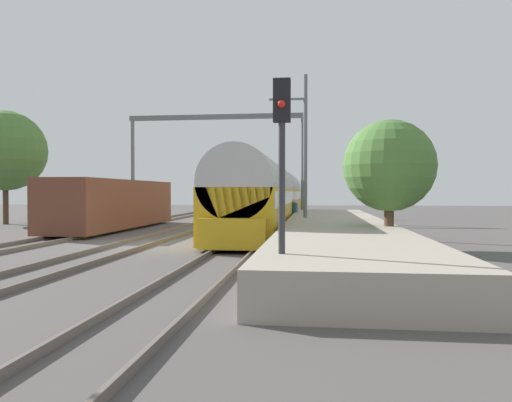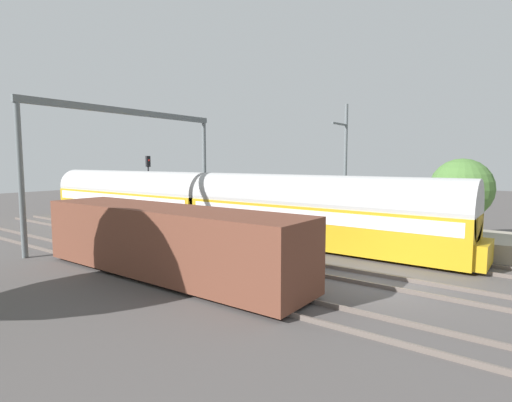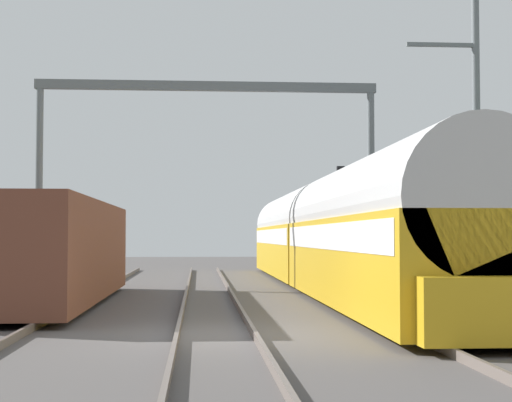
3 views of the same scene
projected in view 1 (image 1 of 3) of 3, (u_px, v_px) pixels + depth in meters
ground at (143, 244)px, 20.68m from camera, size 120.00×120.00×0.00m
track_far_west at (46, 240)px, 21.20m from camera, size 1.52×60.00×0.16m
track_west at (143, 242)px, 20.68m from camera, size 1.52×60.00×0.16m
track_east at (244, 243)px, 20.16m from camera, size 1.52×60.00×0.16m
platform at (336, 231)px, 21.68m from camera, size 4.40×28.00×0.90m
passenger_train at (273, 195)px, 33.38m from camera, size 2.93×32.85×3.82m
freight_car at (115, 204)px, 28.53m from camera, size 2.80×13.00×2.70m
person_crossing at (294, 210)px, 30.72m from camera, size 0.46×0.37×1.73m
railway_signal_near at (282, 156)px, 10.13m from camera, size 0.36×0.30×4.53m
railway_signal_far at (304, 179)px, 41.42m from camera, size 0.36×0.30×5.17m
catenary_gantry at (216, 144)px, 35.89m from camera, size 13.11×0.28×7.86m
catenary_pole_east_mid at (304, 152)px, 24.30m from camera, size 1.90×0.20×8.00m
tree_west_background at (5, 151)px, 32.87m from camera, size 5.38×5.38×7.64m
tree_east_background at (389, 166)px, 18.32m from camera, size 3.44×3.44×4.89m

